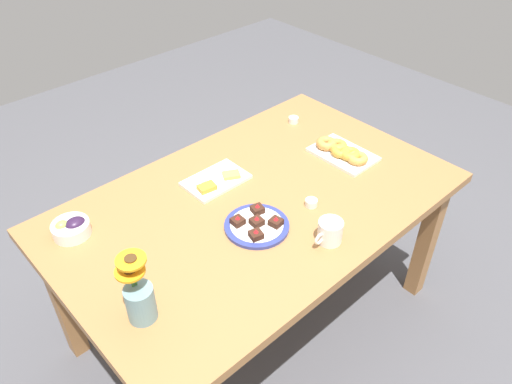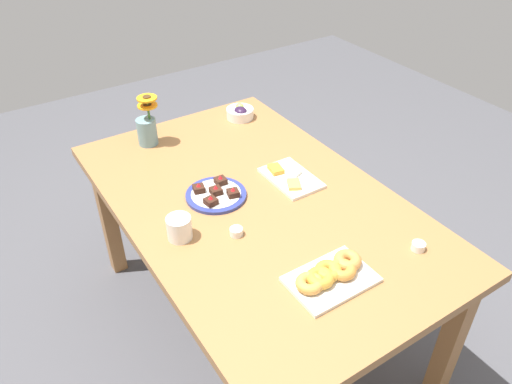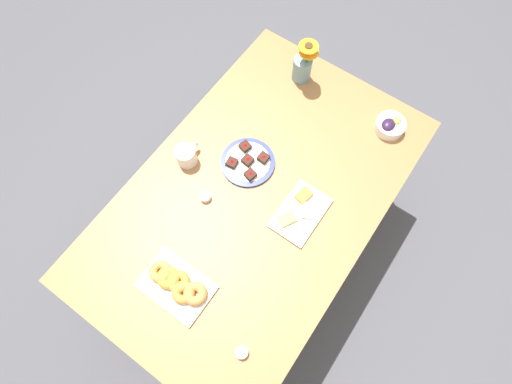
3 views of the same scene
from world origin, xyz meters
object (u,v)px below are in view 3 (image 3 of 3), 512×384
object	(u,v)px
grape_bowl	(390,125)
jam_cup_honey	(242,352)
dessert_plate	(248,162)
jam_cup_berry	(205,197)
coffee_mug	(186,155)
flower_vase	(303,66)
cheese_platter	(300,212)
dining_table	(256,202)
croissant_platter	(177,284)

from	to	relation	value
grape_bowl	jam_cup_honey	size ratio (longest dim) A/B	2.86
jam_cup_honey	dessert_plate	world-z (taller)	dessert_plate
grape_bowl	jam_cup_berry	world-z (taller)	grape_bowl
coffee_mug	flower_vase	distance (m)	0.70
cheese_platter	flower_vase	world-z (taller)	flower_vase
cheese_platter	flower_vase	xyz separation A→B (m)	(0.60, 0.38, 0.07)
jam_cup_berry	cheese_platter	bearing A→B (deg)	-64.09
dessert_plate	flower_vase	bearing A→B (deg)	6.31
dining_table	dessert_plate	world-z (taller)	dessert_plate
dining_table	dessert_plate	bearing A→B (deg)	48.26
croissant_platter	flower_vase	bearing A→B (deg)	7.41
dining_table	cheese_platter	size ratio (longest dim) A/B	6.15
croissant_platter	dessert_plate	bearing A→B (deg)	8.38
coffee_mug	croissant_platter	xyz separation A→B (m)	(-0.46, -0.32, -0.02)
jam_cup_berry	dessert_plate	world-z (taller)	dessert_plate
coffee_mug	jam_cup_honey	xyz separation A→B (m)	(-0.51, -0.67, -0.03)
dining_table	flower_vase	xyz separation A→B (m)	(0.64, 0.18, 0.17)
cheese_platter	dessert_plate	bearing A→B (deg)	78.89
coffee_mug	jam_cup_berry	bearing A→B (deg)	-119.34
dining_table	grape_bowl	distance (m)	0.71
grape_bowl	dessert_plate	distance (m)	0.68
grape_bowl	flower_vase	size ratio (longest dim) A/B	0.58
dessert_plate	dining_table	bearing A→B (deg)	-131.74
jam_cup_honey	flower_vase	world-z (taller)	flower_vase
cheese_platter	croissant_platter	xyz separation A→B (m)	(-0.54, 0.23, 0.01)
croissant_platter	flower_vase	xyz separation A→B (m)	(1.13, 0.15, 0.06)
coffee_mug	jam_cup_berry	size ratio (longest dim) A/B	2.60
grape_bowl	croissant_platter	bearing A→B (deg)	162.99
coffee_mug	grape_bowl	distance (m)	0.94
croissant_platter	dessert_plate	xyz separation A→B (m)	(0.60, 0.09, -0.01)
grape_bowl	flower_vase	distance (m)	0.49
coffee_mug	jam_cup_honey	world-z (taller)	coffee_mug
coffee_mug	grape_bowl	bearing A→B (deg)	-44.85
coffee_mug	croissant_platter	world-z (taller)	coffee_mug
dining_table	jam_cup_honey	bearing A→B (deg)	-149.69
dining_table	jam_cup_berry	size ratio (longest dim) A/B	33.33
dessert_plate	flower_vase	distance (m)	0.54
coffee_mug	jam_cup_berry	xyz separation A→B (m)	(-0.10, -0.18, -0.03)
dining_table	flower_vase	distance (m)	0.69
grape_bowl	croissant_platter	distance (m)	1.17
dining_table	coffee_mug	size ratio (longest dim) A/B	12.80
grape_bowl	jam_cup_honey	world-z (taller)	grape_bowl
jam_cup_honey	dessert_plate	size ratio (longest dim) A/B	0.20
grape_bowl	dining_table	bearing A→B (deg)	153.66
grape_bowl	croissant_platter	world-z (taller)	grape_bowl
jam_cup_berry	flower_vase	distance (m)	0.78
croissant_platter	dessert_plate	distance (m)	0.61
flower_vase	dining_table	bearing A→B (deg)	-164.36
cheese_platter	jam_cup_berry	bearing A→B (deg)	115.91
jam_cup_honey	dining_table	bearing A→B (deg)	30.31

